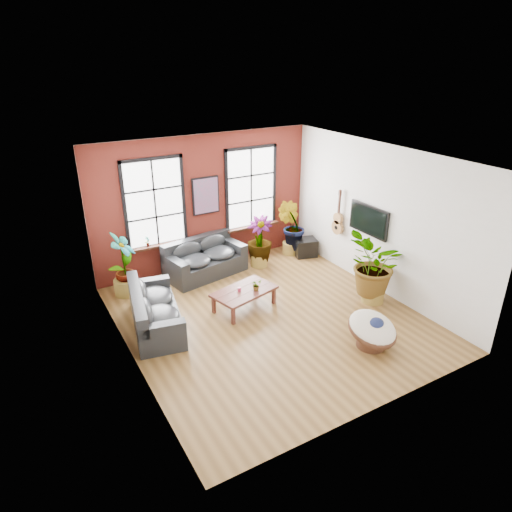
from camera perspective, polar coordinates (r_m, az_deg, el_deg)
The scene contains 19 objects.
room at distance 9.42m, azimuth 1.38°, elevation 1.77°, with size 6.04×6.54×3.54m.
sofa_back at distance 11.90m, azimuth -6.51°, elevation -0.35°, with size 2.20×1.36×0.94m.
sofa_left at distance 9.82m, azimuth -12.79°, elevation -6.70°, with size 1.31×2.32×0.86m.
coffee_table at distance 10.26m, azimuth -1.49°, elevation -4.55°, with size 1.57×1.14×0.55m.
papasan_chair at distance 9.29m, azimuth 14.35°, elevation -8.91°, with size 1.21×1.22×0.74m.
poster at distance 11.89m, azimuth -6.29°, elevation 7.51°, with size 0.74×0.06×0.98m.
tv_wall_unit at distance 11.50m, azimuth 12.80°, elevation 4.32°, with size 0.13×1.86×1.20m.
media_box at distance 13.03m, azimuth 6.19°, elevation 1.08°, with size 0.72×0.65×0.50m.
pot_back_left at distance 11.37m, azimuth -16.00°, elevation -3.72°, with size 0.59×0.59×0.38m.
pot_back_right at distance 13.17m, azimuth 4.35°, elevation 1.03°, with size 0.58×0.58×0.34m.
pot_right_wall at distance 10.98m, azimuth 14.39°, elevation -4.60°, with size 0.66×0.66×0.38m.
pot_mid at distance 12.38m, azimuth 0.39°, elevation -0.48°, with size 0.56×0.56×0.33m.
floor_plant_back_left at distance 11.08m, azimuth -16.23°, elevation -0.64°, with size 0.75×0.51×1.43m, color #396A1C.
floor_plant_back_right at distance 12.93m, azimuth 4.44°, elevation 3.73°, with size 0.75×0.60×1.36m, color #396A1C.
floor_plant_right_wall at distance 10.64m, azimuth 14.64°, elevation -1.16°, with size 1.37×1.18×1.52m, color #396A1C.
floor_plant_mid at distance 12.19m, azimuth 0.46°, elevation 2.11°, with size 0.69×0.69×1.23m, color #396A1C.
table_plant at distance 10.18m, azimuth 0.02°, elevation -3.64°, with size 0.23×0.20×0.25m, color #396A1C.
sill_plant_left at distance 11.62m, azimuth -13.41°, elevation 1.79°, with size 0.14×0.10×0.27m, color #396A1C.
sill_plant_right at distance 12.88m, azimuth 0.91°, elevation 4.68°, with size 0.15×0.15×0.27m, color #396A1C.
Camera 1 is at (-4.55, -7.27, 5.34)m, focal length 32.00 mm.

